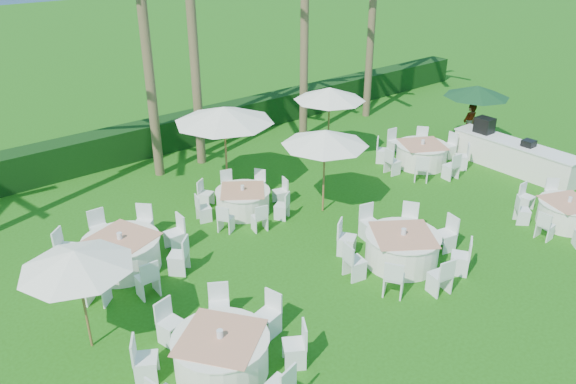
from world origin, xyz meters
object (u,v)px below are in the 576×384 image
banquet_table_e (243,200)px  umbrella_c (224,114)px  banquet_table_c (567,213)px  umbrella_d (330,94)px  umbrella_a (75,260)px  banquet_table_d (122,253)px  umbrella_green (477,91)px  banquet_table_b (402,248)px  banquet_table_f (422,154)px  buffet_table (513,155)px  umbrella_b (325,138)px  staff_person (469,125)px  banquet_table_a (221,353)px

banquet_table_e → umbrella_c: umbrella_c is taller
banquet_table_c → banquet_table_e: (-6.80, 6.55, -0.00)m
umbrella_d → umbrella_a: bearing=-157.4°
banquet_table_c → umbrella_d: umbrella_d is taller
banquet_table_d → banquet_table_c: bearing=-28.6°
umbrella_d → umbrella_green: umbrella_d is taller
umbrella_green → banquet_table_b: bearing=-155.9°
banquet_table_f → buffet_table: buffet_table is taller
banquet_table_c → banquet_table_f: bearing=87.4°
banquet_table_f → umbrella_a: size_ratio=1.40×
umbrella_b → staff_person: size_ratio=1.49×
banquet_table_f → umbrella_a: 13.17m
banquet_table_c → umbrella_green: size_ratio=1.17×
banquet_table_f → staff_person: staff_person is taller
umbrella_d → banquet_table_f: bearing=-52.2°
banquet_table_b → umbrella_c: size_ratio=1.06×
buffet_table → banquet_table_d: bearing=168.2°
umbrella_c → umbrella_d: bearing=0.1°
umbrella_b → banquet_table_e: bearing=142.8°
banquet_table_d → banquet_table_f: size_ratio=1.05×
banquet_table_e → staff_person: bearing=-5.8°
banquet_table_a → banquet_table_e: banquet_table_a is taller
umbrella_a → umbrella_green: 15.97m
banquet_table_d → umbrella_green: (14.11, -0.51, 1.77)m
banquet_table_f → umbrella_a: (-12.93, -1.82, 1.68)m
banquet_table_d → umbrella_b: bearing=-8.2°
banquet_table_a → banquet_table_e: 6.69m
banquet_table_f → umbrella_b: 5.49m
banquet_table_c → buffet_table: size_ratio=0.64×
banquet_table_a → banquet_table_c: bearing=-6.9°
umbrella_b → umbrella_green: 8.07m
umbrella_c → banquet_table_a: bearing=-124.3°
umbrella_a → umbrella_green: size_ratio=0.94×
umbrella_a → umbrella_b: (7.81, 1.44, 0.25)m
umbrella_d → umbrella_c: bearing=-179.9°
umbrella_c → umbrella_green: (9.50, -2.69, -0.36)m
banquet_table_c → banquet_table_f: 5.47m
umbrella_a → umbrella_c: (6.37, 4.50, 0.47)m
buffet_table → umbrella_d: bearing=130.4°
banquet_table_f → banquet_table_a: bearing=-159.7°
banquet_table_c → staff_person: 6.38m
banquet_table_b → umbrella_d: 7.60m
umbrella_d → banquet_table_a: bearing=-143.2°
banquet_table_e → umbrella_green: (9.99, -1.10, 1.84)m
banquet_table_d → umbrella_a: size_ratio=1.47×
umbrella_green → staff_person: umbrella_green is taller
banquet_table_c → banquet_table_e: 9.45m
umbrella_c → buffet_table: 10.21m
buffet_table → staff_person: bearing=72.5°
umbrella_a → umbrella_green: (15.87, 1.81, 0.11)m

